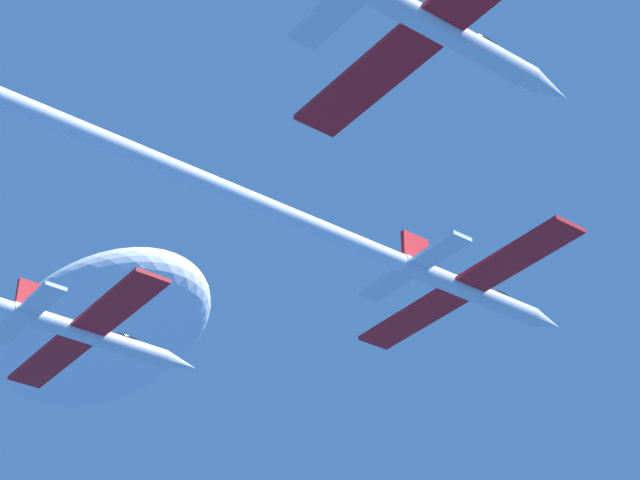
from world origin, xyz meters
TOP-DOWN VIEW (x-y plane):
  - jet_lead at (0.08, -8.82)m, footprint 17.24×38.59m
  - cloud_wispy at (-75.39, 11.43)m, footprint 38.00×20.90m

SIDE VIEW (x-z plane):
  - jet_lead at x=0.08m, z-range -1.40..1.46m
  - cloud_wispy at x=-75.39m, z-range 27.05..40.35m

